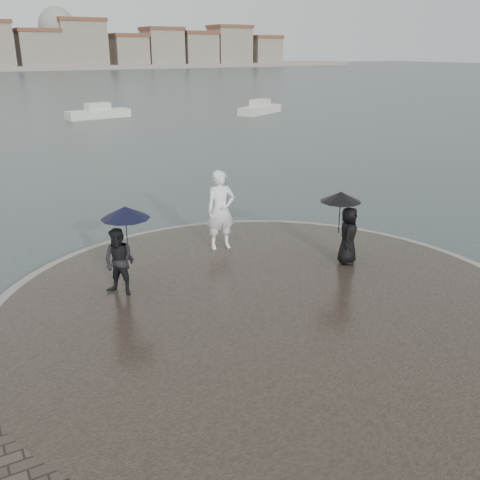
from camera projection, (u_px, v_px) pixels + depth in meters
ground at (378, 400)px, 9.21m from camera, size 400.00×400.00×0.00m
kerb_ring at (269, 311)px, 12.02m from camera, size 12.50×12.50×0.32m
quay_tip at (269, 310)px, 12.01m from camera, size 11.90×11.90×0.36m
statue at (221, 210)px, 14.90m from camera, size 0.89×0.66×2.23m
visitor_left at (121, 246)px, 12.09m from camera, size 1.29×1.14×2.04m
visitor_right at (346, 222)px, 13.80m from camera, size 1.22×1.07×1.95m
boats at (81, 119)px, 42.97m from camera, size 40.39×7.91×1.50m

